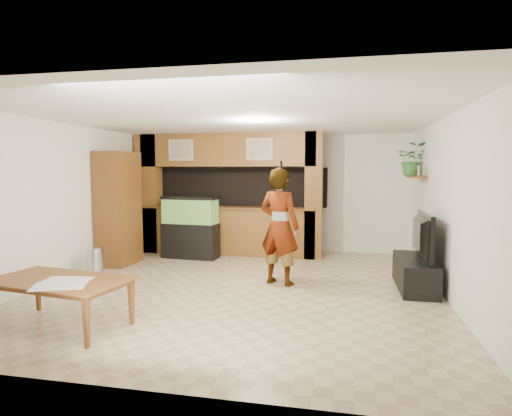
% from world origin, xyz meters
% --- Properties ---
extents(floor, '(6.50, 6.50, 0.00)m').
position_xyz_m(floor, '(0.00, 0.00, 0.00)').
color(floor, tan).
rests_on(floor, ground).
extents(ceiling, '(6.50, 6.50, 0.00)m').
position_xyz_m(ceiling, '(0.00, 0.00, 2.60)').
color(ceiling, white).
rests_on(ceiling, wall_back).
extents(wall_back, '(6.00, 0.00, 6.00)m').
position_xyz_m(wall_back, '(0.00, 3.25, 1.30)').
color(wall_back, silver).
rests_on(wall_back, floor).
extents(wall_left, '(0.00, 6.50, 6.50)m').
position_xyz_m(wall_left, '(-3.00, 0.00, 1.30)').
color(wall_left, silver).
rests_on(wall_left, floor).
extents(wall_right, '(0.00, 6.50, 6.50)m').
position_xyz_m(wall_right, '(3.00, 0.00, 1.30)').
color(wall_right, silver).
rests_on(wall_right, floor).
extents(partition, '(4.20, 0.99, 2.60)m').
position_xyz_m(partition, '(-0.95, 2.64, 1.31)').
color(partition, brown).
rests_on(partition, floor).
extents(wall_clock, '(0.05, 0.25, 0.25)m').
position_xyz_m(wall_clock, '(-2.97, 1.00, 1.90)').
color(wall_clock, black).
rests_on(wall_clock, wall_left).
extents(wall_shelf, '(0.25, 0.90, 0.04)m').
position_xyz_m(wall_shelf, '(2.85, 1.95, 1.70)').
color(wall_shelf, brown).
rests_on(wall_shelf, wall_right).
extents(pantry_cabinet, '(0.54, 0.89, 2.17)m').
position_xyz_m(pantry_cabinet, '(-2.70, 1.12, 1.09)').
color(pantry_cabinet, brown).
rests_on(pantry_cabinet, floor).
extents(trash_can, '(0.27, 0.27, 0.49)m').
position_xyz_m(trash_can, '(-2.62, 0.16, 0.25)').
color(trash_can, '#B2B2B7').
rests_on(trash_can, floor).
extents(aquarium, '(1.16, 0.43, 1.28)m').
position_xyz_m(aquarium, '(-1.55, 1.95, 0.63)').
color(aquarium, black).
rests_on(aquarium, floor).
extents(tv_stand, '(0.51, 1.40, 0.47)m').
position_xyz_m(tv_stand, '(2.65, 0.45, 0.23)').
color(tv_stand, black).
rests_on(tv_stand, floor).
extents(television, '(0.18, 1.23, 0.71)m').
position_xyz_m(television, '(2.65, 0.45, 0.82)').
color(television, black).
rests_on(television, tv_stand).
extents(photo_frame, '(0.05, 0.14, 0.19)m').
position_xyz_m(photo_frame, '(2.85, 1.67, 1.81)').
color(photo_frame, tan).
rests_on(photo_frame, wall_shelf).
extents(potted_plant, '(0.64, 0.58, 0.62)m').
position_xyz_m(potted_plant, '(2.82, 2.19, 2.03)').
color(potted_plant, '#2D702C').
rests_on(potted_plant, wall_shelf).
extents(person, '(0.79, 0.66, 1.86)m').
position_xyz_m(person, '(0.56, 0.29, 0.93)').
color(person, '#90774E').
rests_on(person, floor).
extents(microphone, '(0.04, 0.10, 0.16)m').
position_xyz_m(microphone, '(0.61, 0.13, 1.90)').
color(microphone, black).
rests_on(microphone, person).
extents(dining_table, '(1.73, 1.13, 0.57)m').
position_xyz_m(dining_table, '(-1.65, -2.14, 0.28)').
color(dining_table, brown).
rests_on(dining_table, floor).
extents(newspaper_a, '(0.66, 0.58, 0.01)m').
position_xyz_m(newspaper_a, '(-1.45, -2.36, 0.57)').
color(newspaper_a, silver).
rests_on(newspaper_a, dining_table).
extents(newspaper_b, '(0.57, 0.45, 0.01)m').
position_xyz_m(newspaper_b, '(-1.51, -2.17, 0.57)').
color(newspaper_b, silver).
rests_on(newspaper_b, dining_table).
extents(counter_box, '(0.32, 0.22, 0.21)m').
position_xyz_m(counter_box, '(0.26, 2.45, 1.14)').
color(counter_box, tan).
rests_on(counter_box, partition).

